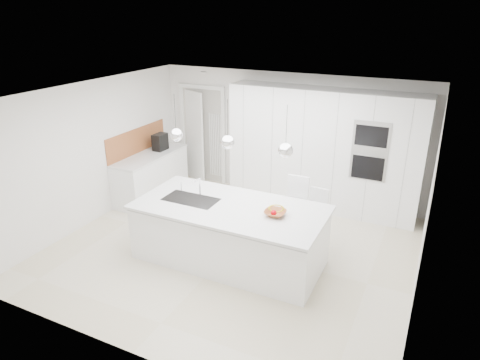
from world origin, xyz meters
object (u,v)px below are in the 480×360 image
at_px(bar_stool_left, 294,212).
at_px(bar_stool_right, 315,219).
at_px(fruit_bowl, 275,213).
at_px(espresso_machine, 160,142).
at_px(island_base, 229,235).

bearing_deg(bar_stool_left, bar_stool_right, 4.90).
xyz_separation_m(fruit_bowl, espresso_machine, (-3.25, 1.80, 0.13)).
relative_size(island_base, bar_stool_left, 2.49).
relative_size(island_base, fruit_bowl, 9.15).
distance_m(island_base, bar_stool_right, 1.44).
bearing_deg(bar_stool_right, fruit_bowl, -106.44).
distance_m(fruit_bowl, bar_stool_left, 0.97).
bearing_deg(espresso_machine, island_base, -36.05).
relative_size(island_base, bar_stool_right, 2.87).
relative_size(espresso_machine, bar_stool_left, 0.30).
bearing_deg(bar_stool_left, fruit_bowl, -90.11).
bearing_deg(espresso_machine, fruit_bowl, -28.89).
height_order(fruit_bowl, bar_stool_left, bar_stool_left).
bearing_deg(fruit_bowl, island_base, -176.12).
bearing_deg(bar_stool_left, island_base, -127.58).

